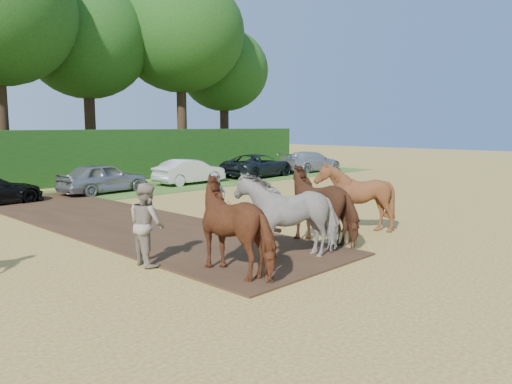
# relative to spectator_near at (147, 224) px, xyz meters

# --- Properties ---
(ground) EXTENTS (120.00, 120.00, 0.00)m
(ground) POSITION_rel_spectator_near_xyz_m (0.75, -1.87, -0.97)
(ground) COLOR gold
(ground) RESTS_ON ground
(earth_strip) EXTENTS (4.50, 17.00, 0.05)m
(earth_strip) POSITION_rel_spectator_near_xyz_m (2.25, 5.13, -0.94)
(earth_strip) COLOR #472D1C
(earth_strip) RESTS_ON ground
(spectator_near) EXTENTS (0.86, 1.03, 1.94)m
(spectator_near) POSITION_rel_spectator_near_xyz_m (0.00, 0.00, 0.00)
(spectator_near) COLOR #C0AB97
(spectator_near) RESTS_ON ground
(plough_team) EXTENTS (6.97, 5.23, 2.14)m
(plough_team) POSITION_rel_spectator_near_xyz_m (3.80, -1.65, 0.09)
(plough_team) COLOR brown
(plough_team) RESTS_ON ground
(parked_cars) EXTENTS (41.35, 3.12, 1.48)m
(parked_cars) POSITION_rel_spectator_near_xyz_m (5.02, 12.03, -0.27)
(parked_cars) COLOR silver
(parked_cars) RESTS_ON ground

